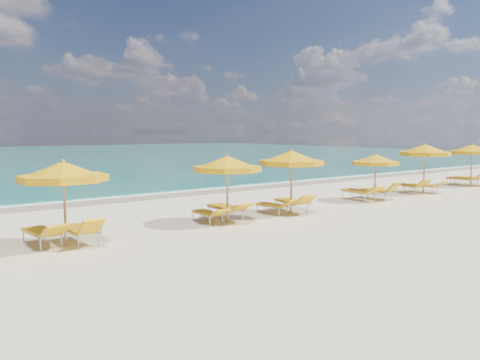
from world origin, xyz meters
TOP-DOWN VIEW (x-y plane):
  - ground_plane at (0.00, 0.00)m, footprint 120.00×120.00m
  - ocean at (0.00, 48.00)m, footprint 120.00×80.00m
  - wet_sand_band at (0.00, 7.40)m, footprint 120.00×2.60m
  - foam_line at (0.00, 8.20)m, footprint 120.00×1.20m
  - whitecap_far at (8.00, 24.00)m, footprint 18.00×0.30m
  - umbrella_2 at (-7.23, -0.35)m, footprint 3.00×3.00m
  - umbrella_3 at (-1.87, -0.30)m, footprint 2.51×2.51m
  - umbrella_4 at (1.05, -0.29)m, footprint 2.47×2.47m
  - umbrella_5 at (6.43, -0.01)m, footprint 2.75×2.75m
  - umbrella_6 at (10.42, 0.07)m, footprint 2.60×2.60m
  - umbrella_7 at (15.60, 0.32)m, footprint 3.15×3.15m
  - lounger_2_left at (-7.71, 0.15)m, footprint 0.85×1.93m
  - lounger_2_right at (-6.80, -0.17)m, footprint 0.76×1.87m
  - lounger_3_left at (-2.37, 0.15)m, footprint 0.55×1.66m
  - lounger_3_right at (-1.51, 0.29)m, footprint 0.80×2.12m
  - lounger_4_left at (0.54, 0.14)m, footprint 0.84×1.71m
  - lounger_4_right at (1.40, 0.02)m, footprint 0.95×2.06m
  - lounger_5_left at (5.87, 0.41)m, footprint 0.79×2.10m
  - lounger_5_right at (6.97, 0.25)m, footprint 0.80×1.87m
  - lounger_6_left at (9.98, 0.54)m, footprint 0.92×1.91m
  - lounger_6_right at (10.82, 0.23)m, footprint 0.87×1.84m
  - lounger_7_left at (15.22, 0.63)m, footprint 1.05×2.08m
  - lounger_7_right at (16.06, 0.66)m, footprint 0.91×2.07m

SIDE VIEW (x-z plane):
  - ground_plane at x=0.00m, z-range 0.00..0.00m
  - ocean at x=0.00m, z-range -0.15..0.15m
  - wet_sand_band at x=0.00m, z-range -0.01..0.01m
  - foam_line at x=0.00m, z-range -0.01..0.01m
  - whitecap_far at x=8.00m, z-range -0.03..0.03m
  - lounger_3_left at x=-2.37m, z-range -0.12..0.51m
  - lounger_4_left at x=0.54m, z-range -0.13..0.53m
  - lounger_6_right at x=10.82m, z-range -0.13..0.55m
  - lounger_6_left at x=9.98m, z-range -0.17..0.62m
  - lounger_2_left at x=-7.71m, z-range -0.16..0.61m
  - lounger_2_right at x=-6.80m, z-range -0.20..0.66m
  - lounger_5_right at x=6.97m, z-range -0.21..0.67m
  - lounger_7_right at x=16.06m, z-range -0.14..0.61m
  - lounger_4_right at x=1.40m, z-range -0.17..0.65m
  - lounger_3_right at x=-1.51m, z-range -0.13..0.61m
  - lounger_7_left at x=15.22m, z-range -0.19..0.68m
  - lounger_5_left at x=5.87m, z-range -0.16..0.65m
  - umbrella_5 at x=6.43m, z-range 0.75..2.89m
  - umbrella_3 at x=-1.87m, z-range 0.82..3.16m
  - umbrella_2 at x=-7.23m, z-range 0.83..3.19m
  - umbrella_7 at x=15.60m, z-range 0.85..3.27m
  - umbrella_4 at x=1.05m, z-range 0.86..3.31m
  - umbrella_6 at x=10.42m, z-range 0.89..3.42m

